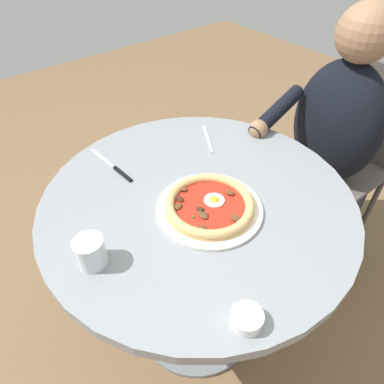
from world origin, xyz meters
name	(u,v)px	position (x,y,z in m)	size (l,w,h in m)	color
ground_plane	(196,319)	(0.00, 0.00, -0.01)	(6.00, 6.00, 0.02)	brown
dining_table	(197,231)	(0.00, 0.00, 0.57)	(0.92, 0.92, 0.72)	gray
pizza_on_plate	(210,206)	(-0.01, -0.06, 0.73)	(0.30, 0.30, 0.04)	white
water_glass	(91,253)	(-0.34, -0.02, 0.75)	(0.07, 0.07, 0.08)	silver
steak_knife	(116,169)	(-0.12, 0.26, 0.72)	(0.03, 0.23, 0.01)	silver
ramekin_capers	(247,318)	(-0.17, -0.36, 0.74)	(0.07, 0.07, 0.03)	white
fork_utensil	(208,139)	(0.22, 0.21, 0.72)	(0.10, 0.15, 0.00)	#BCBCC1
diner_person	(323,164)	(0.69, -0.01, 0.51)	(0.49, 0.36, 1.14)	#282833
cafe_chair_diner	(344,148)	(0.83, -0.01, 0.53)	(0.40, 0.40, 0.88)	#504A45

